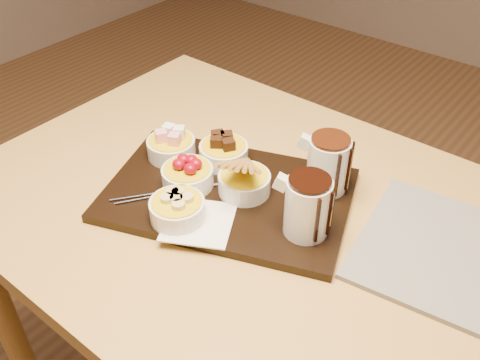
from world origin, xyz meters
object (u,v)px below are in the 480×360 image
Objects in this scene: pitcher_dark_chocolate at (307,207)px; serving_board at (228,195)px; bowl_strawberries at (188,177)px; dining_table at (269,251)px; pitcher_milk_chocolate at (328,165)px; newspaper at (471,262)px.

serving_board is at bearing 160.02° from pitcher_dark_chocolate.
dining_table is at bearing 16.17° from bowl_strawberries.
dining_table is at bearing -134.03° from pitcher_milk_chocolate.
pitcher_milk_chocolate is at bearing 21.80° from serving_board.
dining_table is 0.19m from pitcher_dark_chocolate.
dining_table is 2.61× the size of serving_board.
pitcher_dark_chocolate is at bearing -19.98° from serving_board.
dining_table is 11.11× the size of pitcher_dark_chocolate.
pitcher_milk_chocolate is (0.21, 0.16, 0.04)m from bowl_strawberries.
pitcher_dark_chocolate is (0.08, -0.01, 0.17)m from dining_table.
serving_board is 0.45m from newspaper.
serving_board reaches higher than dining_table.
pitcher_dark_chocolate reaches higher than bowl_strawberries.
newspaper is (0.50, 0.16, -0.03)m from bowl_strawberries.
pitcher_milk_chocolate is 0.29× the size of newspaper.
bowl_strawberries is (-0.16, -0.05, 0.14)m from dining_table.
serving_board reaches higher than newspaper.
dining_table is 11.11× the size of pitcher_milk_chocolate.
dining_table is at bearing -170.06° from newspaper.
bowl_strawberries is 0.25m from pitcher_dark_chocolate.
pitcher_dark_chocolate is 0.29m from newspaper.
serving_board is 1.26× the size of newspaper.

